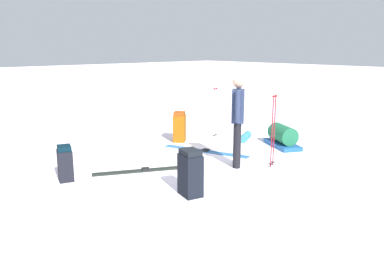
{
  "coord_description": "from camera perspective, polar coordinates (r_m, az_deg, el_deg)",
  "views": [
    {
      "loc": [
        4.82,
        5.3,
        2.21
      ],
      "look_at": [
        0.0,
        0.0,
        0.7
      ],
      "focal_mm": 35.42,
      "sensor_mm": 36.0,
      "label": 1
    }
  ],
  "objects": [
    {
      "name": "backpack_small_spare",
      "position": [
        6.72,
        -18.56,
        -5.3
      ],
      "size": [
        0.31,
        0.36,
        0.6
      ],
      "color": "black",
      "rests_on": "ground_plane"
    },
    {
      "name": "backpack_large_dark",
      "position": [
        5.72,
        -0.25,
        -7.03
      ],
      "size": [
        0.35,
        0.41,
        0.72
      ],
      "color": "black",
      "rests_on": "ground_plane"
    },
    {
      "name": "backpack_bright",
      "position": [
        8.97,
        -1.9,
        -0.07
      ],
      "size": [
        0.42,
        0.42,
        0.71
      ],
      "color": "#84470A",
      "rests_on": "ground_plane"
    },
    {
      "name": "ski_poles_planted_near",
      "position": [
        7.16,
        12.15,
        -0.12
      ],
      "size": [
        0.19,
        0.11,
        1.36
      ],
      "color": "maroon",
      "rests_on": "ground_plane"
    },
    {
      "name": "sleeping_mat_rolled",
      "position": [
        9.2,
        8.05,
        -1.55
      ],
      "size": [
        0.57,
        0.41,
        0.18
      ],
      "primitive_type": "cylinder",
      "rotation": [
        0.0,
        1.57,
        3.61
      ],
      "color": "teal",
      "rests_on": "ground_plane"
    },
    {
      "name": "ski_pair_near",
      "position": [
        8.17,
        2.01,
        -3.72
      ],
      "size": [
        0.8,
        1.91,
        0.05
      ],
      "color": "#2B629B",
      "rests_on": "ground_plane"
    },
    {
      "name": "ski_pair_far",
      "position": [
        6.98,
        -6.98,
        -6.55
      ],
      "size": [
        1.77,
        1.01,
        0.05
      ],
      "color": "black",
      "rests_on": "ground_plane"
    },
    {
      "name": "gear_sled",
      "position": [
        8.78,
        13.48,
        -1.5
      ],
      "size": [
        0.87,
        1.11,
        0.49
      ],
      "color": "#1B4D8F",
      "rests_on": "ground_plane"
    },
    {
      "name": "ski_poles_planted_far",
      "position": [
        9.32,
        3.52,
        2.51
      ],
      "size": [
        0.17,
        0.1,
        1.24
      ],
      "color": "#B8B1B8",
      "rests_on": "ground_plane"
    },
    {
      "name": "skier_standing",
      "position": [
        7.02,
        6.91,
        1.51
      ],
      "size": [
        0.46,
        0.39,
        1.7
      ],
      "color": "black",
      "rests_on": "ground_plane"
    },
    {
      "name": "ground_plane",
      "position": [
        7.49,
        0.0,
        -5.24
      ],
      "size": [
        80.0,
        80.0,
        0.0
      ],
      "primitive_type": "plane",
      "color": "white"
    }
  ]
}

